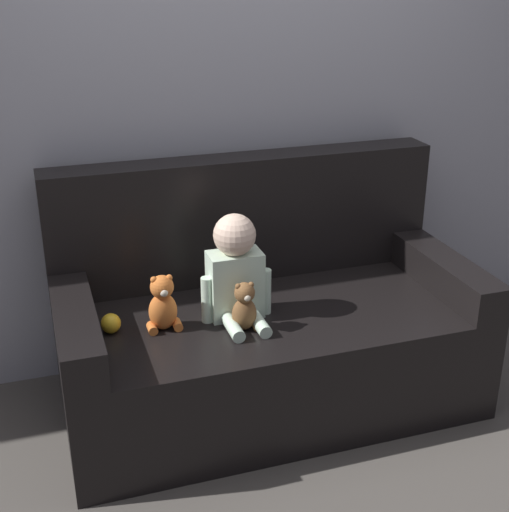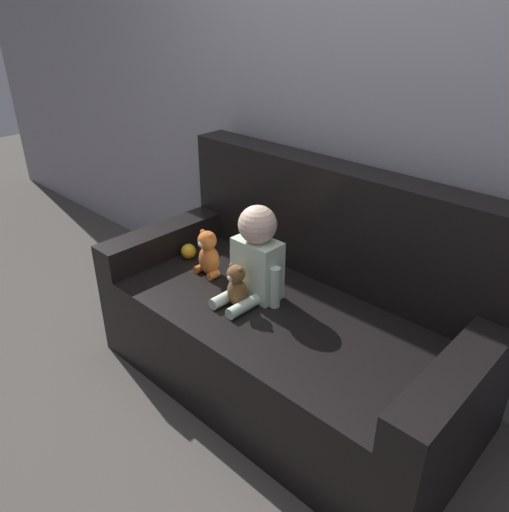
{
  "view_description": "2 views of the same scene",
  "coord_description": "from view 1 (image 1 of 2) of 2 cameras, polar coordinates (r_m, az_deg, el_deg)",
  "views": [
    {
      "loc": [
        -0.92,
        -2.6,
        1.88
      ],
      "look_at": [
        -0.08,
        -0.06,
        0.75
      ],
      "focal_mm": 50.0,
      "sensor_mm": 36.0,
      "label": 1
    },
    {
      "loc": [
        1.23,
        -1.5,
        1.74
      ],
      "look_at": [
        -0.12,
        -0.09,
        0.72
      ],
      "focal_mm": 35.0,
      "sensor_mm": 36.0,
      "label": 2
    }
  ],
  "objects": [
    {
      "name": "ground_plane",
      "position": [
        3.34,
        1.09,
        -11.34
      ],
      "size": [
        12.0,
        12.0,
        0.0
      ],
      "primitive_type": "plane",
      "color": "#4C4742"
    },
    {
      "name": "teddy_bear_brown",
      "position": [
        2.88,
        -0.81,
        -4.16
      ],
      "size": [
        0.12,
        0.1,
        0.21
      ],
      "color": "brown",
      "rests_on": "couch"
    },
    {
      "name": "couch",
      "position": [
        3.22,
        0.74,
        -5.55
      ],
      "size": [
        1.8,
        0.91,
        1.05
      ],
      "color": "black",
      "rests_on": "ground_plane"
    },
    {
      "name": "wall_back",
      "position": [
        3.33,
        -1.86,
        12.84
      ],
      "size": [
        8.0,
        0.05,
        2.6
      ],
      "color": "#93939E",
      "rests_on": "ground_plane"
    },
    {
      "name": "plush_toy_side",
      "position": [
        2.9,
        -7.35,
        -3.85
      ],
      "size": [
        0.14,
        0.11,
        0.24
      ],
      "color": "orange",
      "rests_on": "couch"
    },
    {
      "name": "person_baby",
      "position": [
        2.94,
        -1.51,
        -1.2
      ],
      "size": [
        0.3,
        0.33,
        0.45
      ],
      "color": "silver",
      "rests_on": "couch"
    },
    {
      "name": "toy_ball",
      "position": [
        2.94,
        -11.42,
        -5.3
      ],
      "size": [
        0.08,
        0.08,
        0.08
      ],
      "color": "gold",
      "rests_on": "couch"
    }
  ]
}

